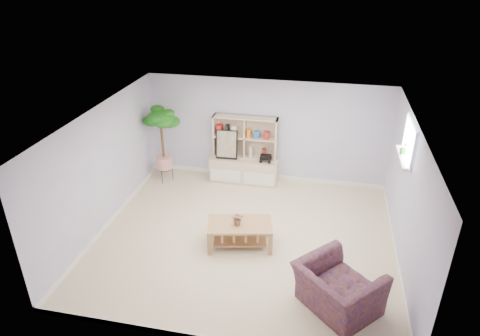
% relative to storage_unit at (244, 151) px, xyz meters
% --- Properties ---
extents(floor, '(5.50, 5.00, 0.01)m').
position_rel_storage_unit_xyz_m(floor, '(0.47, -2.24, -0.79)').
color(floor, beige).
rests_on(floor, ground).
extents(ceiling, '(5.50, 5.00, 0.01)m').
position_rel_storage_unit_xyz_m(ceiling, '(0.47, -2.24, 1.61)').
color(ceiling, white).
rests_on(ceiling, walls).
extents(walls, '(5.51, 5.01, 2.40)m').
position_rel_storage_unit_xyz_m(walls, '(0.47, -2.24, 0.41)').
color(walls, silver).
rests_on(walls, floor).
extents(baseboard, '(5.50, 5.00, 0.10)m').
position_rel_storage_unit_xyz_m(baseboard, '(0.47, -2.24, -0.74)').
color(baseboard, white).
rests_on(baseboard, floor).
extents(window, '(0.10, 0.98, 0.68)m').
position_rel_storage_unit_xyz_m(window, '(3.20, -1.64, 1.21)').
color(window, '#BED6FA').
rests_on(window, walls).
extents(window_sill, '(0.14, 1.00, 0.04)m').
position_rel_storage_unit_xyz_m(window_sill, '(3.14, -1.64, 0.89)').
color(window_sill, white).
rests_on(window_sill, walls).
extents(storage_unit, '(1.57, 0.53, 1.57)m').
position_rel_storage_unit_xyz_m(storage_unit, '(0.00, 0.00, 0.00)').
color(storage_unit, tan).
rests_on(storage_unit, floor).
extents(poster, '(0.50, 0.14, 0.68)m').
position_rel_storage_unit_xyz_m(poster, '(-0.39, -0.08, 0.15)').
color(poster, yellow).
rests_on(poster, storage_unit).
extents(toy_truck, '(0.35, 0.24, 0.19)m').
position_rel_storage_unit_xyz_m(toy_truck, '(0.51, -0.07, -0.10)').
color(toy_truck, black).
rests_on(toy_truck, storage_unit).
extents(coffee_table, '(1.26, 0.86, 0.47)m').
position_rel_storage_unit_xyz_m(coffee_table, '(0.41, -2.47, -0.55)').
color(coffee_table, olive).
rests_on(coffee_table, floor).
extents(table_plant, '(0.25, 0.23, 0.24)m').
position_rel_storage_unit_xyz_m(table_plant, '(0.38, -2.50, -0.19)').
color(table_plant, '#327733').
rests_on(table_plant, coffee_table).
extents(floor_tree, '(0.88, 0.88, 1.81)m').
position_rel_storage_unit_xyz_m(floor_tree, '(-1.83, -0.36, 0.12)').
color(floor_tree, '#11470D').
rests_on(floor_tree, floor).
extents(armchair, '(1.51, 1.50, 0.84)m').
position_rel_storage_unit_xyz_m(armchair, '(2.17, -3.70, -0.36)').
color(armchair, '#111349').
rests_on(armchair, floor).
extents(sill_plant, '(0.17, 0.15, 0.24)m').
position_rel_storage_unit_xyz_m(sill_plant, '(3.14, -1.54, 1.04)').
color(sill_plant, '#11470D').
rests_on(sill_plant, window_sill).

